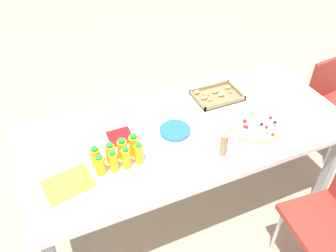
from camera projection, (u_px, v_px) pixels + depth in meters
name	position (u px, v px, depth m)	size (l,w,h in m)	color
ground_plane	(184.00, 200.00, 2.74)	(12.00, 12.00, 0.00)	tan
party_table	(187.00, 136.00, 2.29)	(2.13, 0.95, 0.75)	silver
chair_end	(333.00, 99.00, 2.92)	(0.44, 0.44, 0.83)	maroon
chair_near_right	(336.00, 215.00, 2.03)	(0.44, 0.44, 0.83)	maroon
juice_bottle_0	(100.00, 165.00, 1.92)	(0.06, 0.06, 0.13)	#F9AE14
juice_bottle_1	(114.00, 162.00, 1.94)	(0.05, 0.05, 0.14)	#FBAD14
juice_bottle_2	(126.00, 158.00, 1.95)	(0.05, 0.05, 0.15)	#F9AC14
juice_bottle_3	(139.00, 153.00, 1.98)	(0.05, 0.05, 0.14)	#FAAC14
juice_bottle_4	(96.00, 157.00, 1.96)	(0.06, 0.06, 0.14)	#FBAE14
juice_bottle_5	(110.00, 153.00, 1.99)	(0.06, 0.06, 0.13)	#FAAC14
juice_bottle_6	(123.00, 149.00, 2.01)	(0.06, 0.06, 0.14)	#FBAB14
juice_bottle_7	(134.00, 146.00, 2.03)	(0.06, 0.06, 0.15)	#FAAD14
fruit_pizza	(255.00, 125.00, 2.26)	(0.34, 0.34, 0.05)	tan
snack_tray	(216.00, 95.00, 2.52)	(0.33, 0.24, 0.04)	olive
plate_stack	(175.00, 130.00, 2.22)	(0.20, 0.20, 0.02)	blue
napkin_stack	(120.00, 137.00, 2.19)	(0.15, 0.15, 0.01)	red
cardboard_tube	(224.00, 145.00, 2.03)	(0.04, 0.04, 0.15)	#9E7A56
paper_folder	(68.00, 184.00, 1.90)	(0.26, 0.20, 0.01)	yellow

